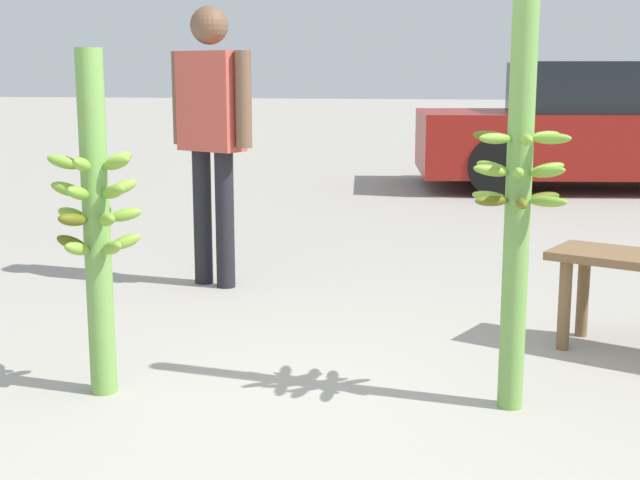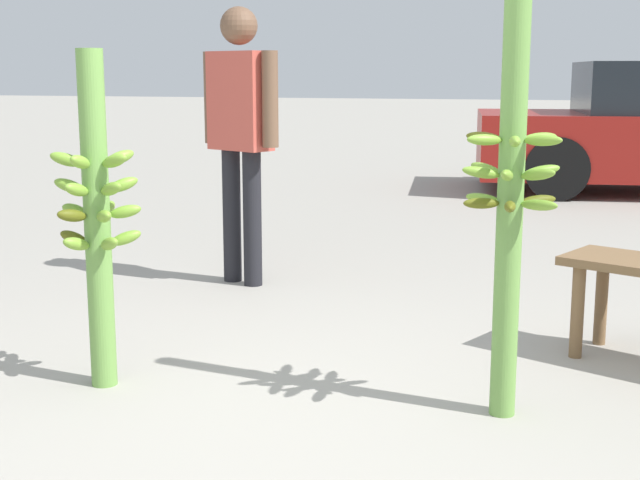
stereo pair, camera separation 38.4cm
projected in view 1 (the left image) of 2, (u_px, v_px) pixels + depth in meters
name	position (u px, v px, depth m)	size (l,w,h in m)	color
ground_plane	(292.00, 442.00, 3.21)	(80.00, 80.00, 0.00)	#9E998E
banana_stalk_left	(96.00, 219.00, 3.58)	(0.37, 0.37, 1.41)	#6B9E47
banana_stalk_center	(519.00, 186.00, 3.39)	(0.38, 0.39, 1.74)	#6B9E47
vendor_person	(211.00, 121.00, 5.38)	(0.59, 0.35, 1.70)	black
parked_car	(606.00, 128.00, 10.05)	(4.28, 2.31, 1.42)	maroon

